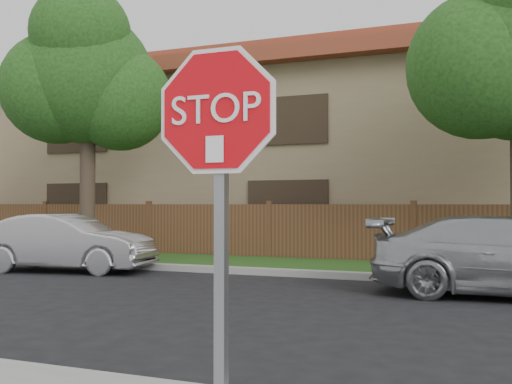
% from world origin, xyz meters
% --- Properties ---
extents(far_curb, '(70.00, 0.30, 0.15)m').
position_xyz_m(far_curb, '(0.00, 8.15, 0.07)').
color(far_curb, gray).
rests_on(far_curb, ground).
extents(grass_strip, '(70.00, 3.00, 0.12)m').
position_xyz_m(grass_strip, '(0.00, 9.80, 0.06)').
color(grass_strip, '#1E4714').
rests_on(grass_strip, ground).
extents(fence, '(70.00, 0.12, 1.60)m').
position_xyz_m(fence, '(0.00, 11.40, 0.80)').
color(fence, '#502F1C').
rests_on(fence, ground).
extents(apartment_building, '(35.20, 9.20, 7.20)m').
position_xyz_m(apartment_building, '(0.00, 17.00, 3.53)').
color(apartment_building, '#917D5A').
rests_on(apartment_building, ground).
extents(tree_left, '(4.80, 3.90, 7.78)m').
position_xyz_m(tree_left, '(-8.98, 9.57, 5.22)').
color(tree_left, '#382B21').
rests_on(tree_left, ground).
extents(stop_sign, '(1.01, 0.13, 2.55)m').
position_xyz_m(stop_sign, '(0.52, -1.48, 1.83)').
color(stop_sign, gray).
rests_on(stop_sign, sidewalk_near).
extents(sedan_left, '(4.34, 2.11, 1.37)m').
position_xyz_m(sedan_left, '(-7.52, 7.00, 0.69)').
color(sedan_left, '#B1B0B5').
rests_on(sedan_left, ground).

